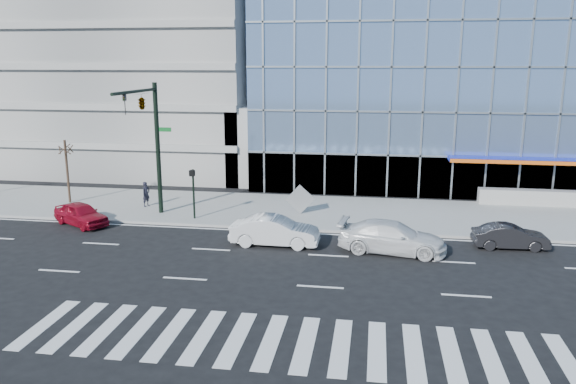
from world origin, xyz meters
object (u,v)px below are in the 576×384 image
(white_sedan, at_px, (275,231))
(tilted_panel, at_px, (300,199))
(ped_signal_post, at_px, (193,186))
(white_suv, at_px, (392,237))
(red_sedan, at_px, (81,214))
(pedestrian, at_px, (146,194))
(dark_sedan, at_px, (510,237))
(traffic_signal, at_px, (147,118))
(street_tree_near, at_px, (65,149))

(white_sedan, distance_m, tilted_panel, 5.86)
(ped_signal_post, distance_m, white_suv, 12.31)
(white_sedan, relative_size, red_sedan, 1.19)
(pedestrian, bearing_deg, red_sedan, 174.74)
(dark_sedan, relative_size, red_sedan, 0.96)
(white_suv, distance_m, pedestrian, 16.83)
(white_suv, relative_size, red_sedan, 1.37)
(traffic_signal, height_order, red_sedan, traffic_signal)
(white_suv, distance_m, tilted_panel, 8.13)
(traffic_signal, xyz_separation_m, white_sedan, (8.09, -3.34, -5.40))
(dark_sedan, bearing_deg, street_tree_near, 76.65)
(white_sedan, bearing_deg, dark_sedan, -82.95)
(traffic_signal, xyz_separation_m, tilted_panel, (8.63, 2.49, -5.10))
(red_sedan, bearing_deg, dark_sedan, -61.57)
(pedestrian, relative_size, tilted_panel, 1.25)
(dark_sedan, bearing_deg, white_suv, 101.34)
(ped_signal_post, bearing_deg, street_tree_near, 164.94)
(white_suv, relative_size, tilted_panel, 4.12)
(tilted_panel, bearing_deg, white_suv, -59.07)
(street_tree_near, relative_size, red_sedan, 1.09)
(street_tree_near, distance_m, dark_sedan, 27.72)
(traffic_signal, xyz_separation_m, street_tree_near, (-7.00, 2.93, -2.39))
(tilted_panel, bearing_deg, ped_signal_post, -172.27)
(white_suv, xyz_separation_m, dark_sedan, (6.00, 1.54, -0.16))
(street_tree_near, height_order, tilted_panel, street_tree_near)
(pedestrian, xyz_separation_m, tilted_panel, (10.15, -0.27, 0.11))
(white_suv, relative_size, dark_sedan, 1.43)
(red_sedan, bearing_deg, ped_signal_post, -43.95)
(dark_sedan, relative_size, pedestrian, 2.31)
(ped_signal_post, xyz_separation_m, white_sedan, (5.59, -3.71, -1.38))
(dark_sedan, bearing_deg, red_sedan, 85.70)
(white_suv, bearing_deg, street_tree_near, 80.52)
(street_tree_near, height_order, white_suv, street_tree_near)
(ped_signal_post, distance_m, street_tree_near, 9.97)
(white_suv, relative_size, white_sedan, 1.16)
(red_sedan, bearing_deg, pedestrian, 1.73)
(street_tree_near, distance_m, white_sedan, 16.62)
(white_sedan, height_order, tilted_panel, tilted_panel)
(pedestrian, bearing_deg, tilted_panel, -68.90)
(street_tree_near, xyz_separation_m, tilted_panel, (15.63, -0.44, -2.71))
(ped_signal_post, bearing_deg, white_sedan, -33.55)
(traffic_signal, xyz_separation_m, dark_sedan, (20.09, -1.97, -5.55))
(traffic_signal, height_order, street_tree_near, traffic_signal)
(white_suv, distance_m, dark_sedan, 6.20)
(pedestrian, distance_m, tilted_panel, 10.15)
(dark_sedan, distance_m, red_sedan, 23.86)
(ped_signal_post, height_order, white_sedan, ped_signal_post)
(traffic_signal, relative_size, dark_sedan, 2.13)
(white_suv, bearing_deg, traffic_signal, 83.50)
(white_sedan, xyz_separation_m, tilted_panel, (0.54, 5.83, 0.31))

